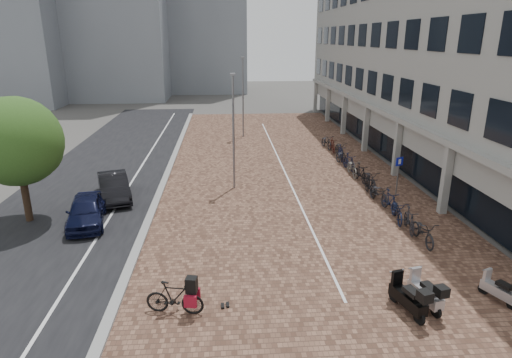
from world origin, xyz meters
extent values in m
plane|color=#474442|center=(0.00, 0.00, 0.00)|extent=(140.00, 140.00, 0.00)
cube|color=brown|center=(2.00, 12.00, 0.01)|extent=(14.50, 42.00, 0.04)
cube|color=black|center=(-9.00, 12.00, 0.01)|extent=(8.00, 50.00, 0.03)
cube|color=gray|center=(-5.10, 12.00, 0.07)|extent=(0.35, 42.00, 0.14)
cube|color=white|center=(-7.00, 12.00, 0.02)|extent=(0.12, 44.00, 0.00)
cube|color=white|center=(2.20, 12.00, 0.04)|extent=(0.10, 30.00, 0.00)
cube|color=gray|center=(13.00, 16.00, 8.50)|extent=(8.00, 40.00, 13.00)
cube|color=black|center=(9.60, 16.00, 1.70)|extent=(0.15, 38.00, 3.20)
cube|color=gray|center=(9.40, 16.00, 3.45)|extent=(1.60, 38.00, 0.30)
cube|color=gray|center=(8.80, 4.00, 1.70)|extent=(0.35, 0.35, 3.40)
cube|color=gray|center=(8.80, 10.00, 1.70)|extent=(0.35, 0.35, 3.40)
cube|color=gray|center=(8.80, 16.00, 1.70)|extent=(0.35, 0.35, 3.40)
cube|color=gray|center=(8.80, 22.00, 1.70)|extent=(0.35, 0.35, 3.40)
cube|color=gray|center=(8.80, 28.00, 1.70)|extent=(0.35, 0.35, 3.40)
cube|color=gray|center=(8.80, 34.00, 1.70)|extent=(0.35, 0.35, 3.40)
cube|color=gray|center=(-4.00, 55.00, 13.00)|extent=(12.00, 10.00, 26.00)
cube|color=gray|center=(-26.00, 42.00, 10.00)|extent=(10.00, 10.00, 20.00)
imported|color=black|center=(-7.82, 3.97, 0.65)|extent=(2.25, 4.07, 1.31)
imported|color=black|center=(-7.34, 7.21, 0.67)|extent=(2.59, 4.28, 1.33)
imported|color=black|center=(-3.16, -3.09, 0.54)|extent=(1.88, 0.85, 1.09)
cube|color=black|center=(-3.16, -3.09, 1.03)|extent=(0.38, 0.36, 0.49)
cube|color=maroon|center=(-3.38, -3.09, 0.60)|extent=(0.39, 0.18, 0.38)
cube|color=maroon|center=(-2.94, -3.09, 0.60)|extent=(0.39, 0.18, 0.38)
cylinder|color=slate|center=(7.50, 6.46, 0.99)|extent=(0.07, 0.07, 1.98)
cube|color=#0D15AB|center=(7.50, 6.43, 1.93)|extent=(0.43, 0.21, 0.45)
cylinder|color=slate|center=(-1.04, 8.45, 3.12)|extent=(0.12, 0.12, 6.23)
cylinder|color=gray|center=(0.08, 21.58, 3.25)|extent=(0.12, 0.12, 6.49)
cylinder|color=#382619|center=(-10.59, 4.56, 1.25)|extent=(0.32, 0.32, 2.50)
sphere|color=#2C4E1A|center=(-10.59, 4.56, 3.75)|extent=(3.92, 3.92, 3.92)
sphere|color=#2C4E1A|center=(-10.15, 5.10, 3.21)|extent=(2.50, 2.50, 2.50)
imported|color=black|center=(6.49, 1.00, 0.52)|extent=(0.70, 1.98, 1.04)
imported|color=black|center=(6.38, 2.15, 0.53)|extent=(0.77, 1.80, 1.05)
imported|color=black|center=(6.31, 3.30, 0.52)|extent=(0.99, 2.06, 1.04)
imported|color=black|center=(6.38, 4.45, 0.53)|extent=(0.64, 1.78, 1.05)
imported|color=black|center=(6.25, 5.60, 0.52)|extent=(0.93, 2.04, 1.04)
imported|color=black|center=(6.17, 6.75, 0.53)|extent=(0.54, 1.76, 1.05)
imported|color=black|center=(6.54, 7.90, 0.52)|extent=(0.69, 1.97, 1.04)
imported|color=black|center=(6.35, 9.05, 0.53)|extent=(0.66, 1.79, 1.05)
imported|color=#66655D|center=(6.20, 10.20, 0.52)|extent=(0.74, 1.99, 1.04)
imported|color=black|center=(6.33, 11.35, 0.53)|extent=(0.78, 1.80, 1.05)
imported|color=black|center=(6.20, 12.50, 0.52)|extent=(0.95, 2.05, 1.04)
imported|color=#141838|center=(6.38, 13.65, 0.53)|extent=(0.64, 1.78, 1.05)
imported|color=black|center=(6.62, 14.80, 0.52)|extent=(0.72, 1.98, 1.04)
imported|color=#431812|center=(6.37, 15.95, 0.53)|extent=(0.60, 1.77, 1.05)
imported|color=black|center=(6.21, 17.10, 0.52)|extent=(0.94, 2.05, 1.04)
camera|label=1|loc=(-1.54, -14.67, 8.08)|focal=30.54mm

